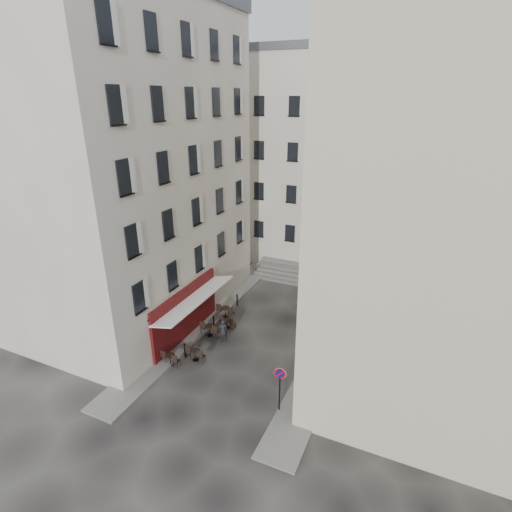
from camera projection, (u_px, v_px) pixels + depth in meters
The scene contains 18 objects.
ground at pixel (241, 361), 23.88m from camera, with size 90.00×90.00×0.00m, color black.
sidewalk_left at pixel (209, 314), 28.95m from camera, with size 2.00×22.00×0.12m, color slate.
sidewalk_right at pixel (327, 352), 24.68m from camera, with size 2.00×18.00×0.12m, color slate.
building_left at pixel (117, 168), 26.55m from camera, with size 12.20×16.20×20.60m.
building_right at pixel (464, 217), 19.34m from camera, with size 12.20×14.20×18.60m.
building_back at pixel (321, 159), 36.82m from camera, with size 18.20×10.20×18.60m.
cafe_storefront at pixel (187, 311), 25.67m from camera, with size 1.74×7.30×3.50m.
stone_steps at pixel (305, 275), 34.35m from camera, with size 9.00×3.15×0.80m.
bollard_near at pixel (185, 350), 24.08m from camera, with size 0.12×0.12×0.98m.
bollard_mid at pixel (214, 322), 27.04m from camera, with size 0.12×0.12×0.98m.
bollard_far at pixel (237, 300), 29.99m from camera, with size 0.12×0.12×0.98m.
no_parking_sign at pixel (280, 382), 19.41m from camera, with size 0.60×0.14×2.63m.
bistro_table_a at pixel (171, 358), 23.43m from camera, with size 1.22×0.57×0.86m.
bistro_table_b at pixel (196, 354), 23.81m from camera, with size 1.27×0.60×0.90m.
bistro_table_c at pixel (210, 329), 26.22m from camera, with size 1.38×0.65×0.97m.
bistro_table_d at pixel (228, 323), 27.15m from camera, with size 1.18×0.55×0.83m.
bistro_table_e at pixel (226, 311), 28.42m from camera, with size 1.39×0.65×0.98m.
pedestrian at pixel (223, 331), 25.55m from camera, with size 0.58×0.38×1.58m, color black.
Camera 1 is at (8.98, -17.63, 14.82)m, focal length 28.00 mm.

